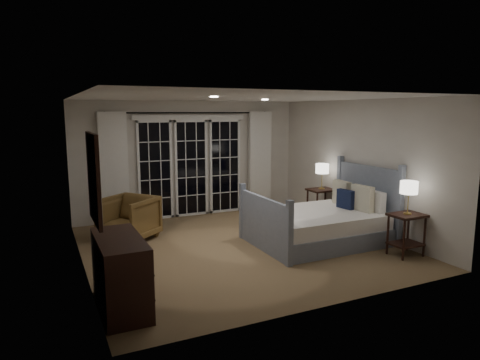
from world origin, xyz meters
name	(u,v)px	position (x,y,z in m)	size (l,w,h in m)	color
floor	(239,246)	(0.00, 0.00, 0.00)	(5.00, 5.00, 0.00)	olive
ceiling	(239,98)	(0.00, 0.00, 2.50)	(5.00, 5.00, 0.00)	white
wall_left	(80,185)	(-2.50, 0.00, 1.25)	(0.02, 5.00, 2.50)	silver
wall_right	(358,166)	(2.50, 0.00, 1.25)	(0.02, 5.00, 2.50)	silver
wall_back	(191,159)	(0.00, 2.50, 1.25)	(5.00, 0.02, 2.50)	silver
wall_front	(333,203)	(0.00, -2.50, 1.25)	(5.00, 0.02, 2.50)	silver
french_doors	(191,166)	(0.00, 2.46, 1.09)	(2.50, 0.04, 2.20)	black
curtain_rod	(191,113)	(0.00, 2.40, 2.25)	(0.03, 0.03, 3.50)	black
curtain_left	(114,168)	(-1.65, 2.38, 1.15)	(0.55, 0.10, 2.25)	white
curtain_right	(260,160)	(1.65, 2.38, 1.15)	(0.55, 0.10, 2.25)	white
downlight_a	(265,100)	(0.80, 0.60, 2.49)	(0.12, 0.12, 0.01)	white
downlight_b	(214,97)	(-0.60, -0.40, 2.49)	(0.12, 0.12, 0.01)	white
bed	(321,223)	(1.42, -0.37, 0.33)	(2.23, 1.60, 1.30)	gray
nightstand_left	(406,228)	(2.20, -1.55, 0.45)	(0.52, 0.42, 0.68)	black
nightstand_right	(321,200)	(2.25, 0.77, 0.46)	(0.54, 0.43, 0.70)	black
lamp_left	(409,188)	(2.20, -1.55, 1.09)	(0.27, 0.27, 0.53)	#D0B153
lamp_right	(322,169)	(2.25, 0.77, 1.11)	(0.27, 0.27, 0.52)	#D0B153
armchair	(129,218)	(-1.62, 1.19, 0.40)	(0.84, 0.87, 0.79)	brown
dresser	(121,273)	(-2.23, -1.49, 0.42)	(0.51, 1.20, 0.85)	black
mirror	(94,179)	(-2.47, -1.49, 1.55)	(0.05, 0.85, 1.00)	black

